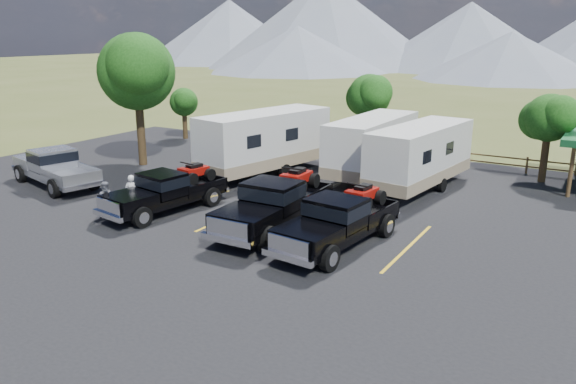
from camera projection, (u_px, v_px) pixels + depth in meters
The scene contains 18 objects.
ground at pixel (215, 252), 20.71m from camera, with size 320.00×320.00×0.00m, color #485222.
asphalt_lot at pixel (260, 228), 23.19m from camera, with size 44.00×34.00×0.04m, color black.
stall_lines at pixel (273, 221), 24.01m from camera, with size 12.12×5.50×0.01m.
tree_big_nw at pixel (136, 72), 32.79m from camera, with size 5.54×5.18×7.84m.
tree_ne_a at pixel (549, 118), 29.43m from camera, with size 3.11×2.92×4.76m.
tree_north at pixel (369, 96), 36.38m from camera, with size 3.46×3.24×5.25m.
tree_nw_small at pixel (184, 102), 41.87m from camera, with size 2.59×2.43×3.85m.
rail_fence at pixel (424, 153), 34.87m from camera, with size 36.12×0.12×1.00m.
mountain_range at pixel (516, 32), 109.95m from camera, with size 209.00×71.00×20.00m.
rig_left at pixel (167, 190), 25.08m from camera, with size 2.88×6.30×2.03m.
rig_center at pixel (276, 203), 22.83m from camera, with size 2.54×6.90×2.29m.
rig_right at pixel (339, 220), 20.98m from camera, with size 2.80×6.60×2.14m.
trailer_left at pixel (265, 142), 31.27m from camera, with size 4.37×10.25×3.55m.
trailer_center at pixel (372, 146), 30.90m from camera, with size 2.62×9.50×3.30m.
trailer_right at pixel (420, 157), 28.39m from camera, with size 3.41×9.50×3.28m.
pickup_silver at pixel (55, 167), 29.17m from camera, with size 6.85×3.60×1.96m.
person_a at pixel (132, 193), 25.02m from camera, with size 0.63×0.41×1.72m, color silver.
person_b at pixel (107, 200), 24.24m from camera, with size 0.79×0.61×1.62m, color slate.
Camera 1 is at (12.14, -15.24, 7.84)m, focal length 35.00 mm.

